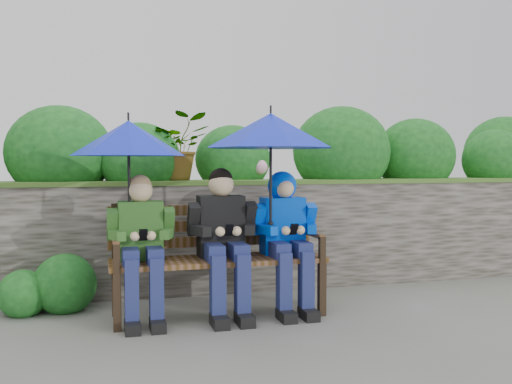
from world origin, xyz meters
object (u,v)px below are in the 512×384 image
object	(u,v)px
boy_middle	(223,235)
umbrella_right	(271,131)
boy_left	(141,240)
boy_right	(286,228)
umbrella_left	(129,138)
park_bench	(217,251)

from	to	relation	value
boy_middle	umbrella_right	bearing A→B (deg)	-3.91
boy_left	boy_right	size ratio (longest dim) A/B	0.98
boy_middle	umbrella_left	distance (m)	1.03
park_bench	umbrella_left	world-z (taller)	umbrella_left
boy_left	boy_right	bearing A→B (deg)	0.54
park_bench	umbrella_left	bearing A→B (deg)	-178.40
park_bench	umbrella_right	size ratio (longest dim) A/B	1.64
park_bench	umbrella_left	distance (m)	1.10
boy_left	umbrella_left	xyz separation A→B (m)	(-0.08, 0.06, 0.76)
park_bench	boy_middle	bearing A→B (deg)	-65.06
umbrella_left	park_bench	bearing A→B (deg)	1.60
boy_left	umbrella_left	world-z (taller)	umbrella_left
park_bench	boy_right	xyz separation A→B (m)	(0.55, -0.07, 0.17)
umbrella_left	umbrella_right	world-z (taller)	umbrella_right
boy_left	boy_right	distance (m)	1.14
umbrella_left	boy_right	bearing A→B (deg)	-2.18
boy_left	umbrella_right	world-z (taller)	umbrella_right
boy_right	park_bench	bearing A→B (deg)	173.25
boy_left	boy_middle	distance (m)	0.63
boy_left	boy_middle	xyz separation A→B (m)	(0.62, -0.00, 0.02)
umbrella_right	park_bench	bearing A→B (deg)	165.50
park_bench	umbrella_right	world-z (taller)	umbrella_right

